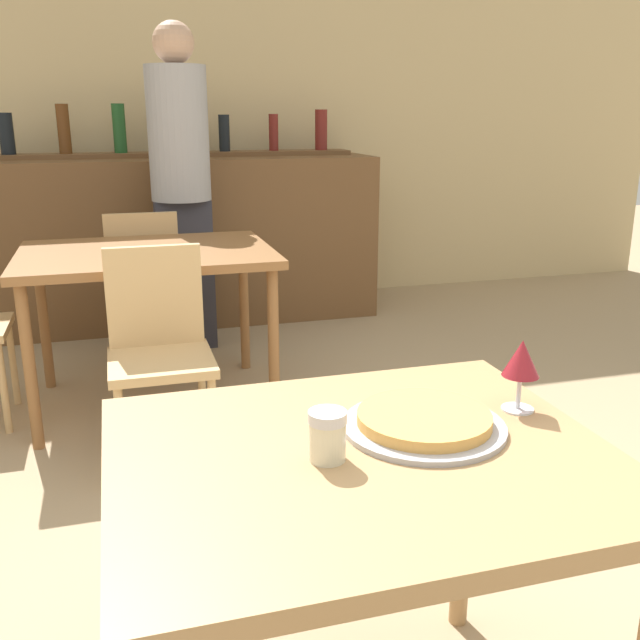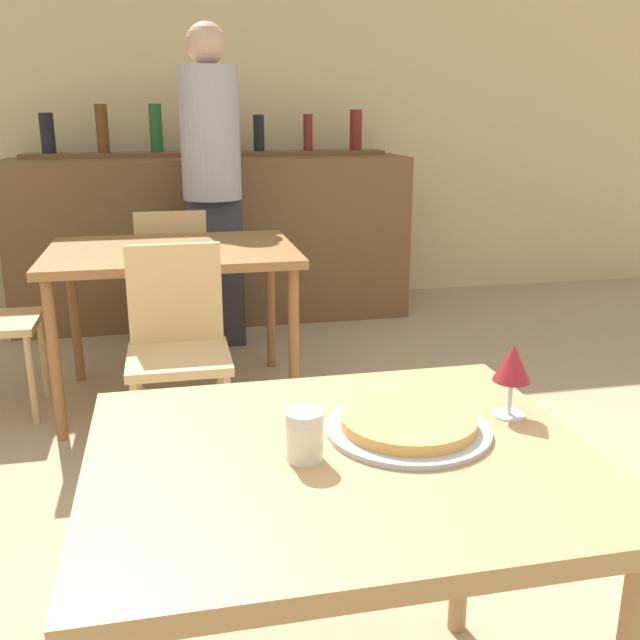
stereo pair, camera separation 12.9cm
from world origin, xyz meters
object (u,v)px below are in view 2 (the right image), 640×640
object	(u,v)px
cheese_shaker	(305,435)
chair_far_side_back	(173,274)
pizza_tray	(408,425)
person_standing	(212,177)
wine_glass	(513,365)
chair_far_side_front	(178,337)

from	to	relation	value
cheese_shaker	chair_far_side_back	bearing A→B (deg)	94.36
pizza_tray	person_standing	bearing A→B (deg)	93.59
pizza_tray	wine_glass	size ratio (longest dim) A/B	2.10
pizza_tray	person_standing	world-z (taller)	person_standing
pizza_tray	cheese_shaker	xyz separation A→B (m)	(-0.23, -0.07, 0.03)
chair_far_side_front	cheese_shaker	bearing A→B (deg)	-82.40
pizza_tray	wine_glass	world-z (taller)	wine_glass
person_standing	wine_glass	world-z (taller)	person_standing
chair_far_side_front	wine_glass	bearing A→B (deg)	-65.59
chair_far_side_back	person_standing	size ratio (longest dim) A/B	0.47
person_standing	chair_far_side_front	bearing A→B (deg)	-99.97
chair_far_side_front	pizza_tray	bearing A→B (deg)	-73.91
pizza_tray	cheese_shaker	bearing A→B (deg)	-162.51
chair_far_side_front	person_standing	size ratio (longest dim) A/B	0.47
chair_far_side_back	cheese_shaker	distance (m)	2.82
person_standing	pizza_tray	bearing A→B (deg)	-86.41
chair_far_side_front	wine_glass	size ratio (longest dim) A/B	5.45
chair_far_side_back	wine_glass	size ratio (longest dim) A/B	5.45
chair_far_side_front	cheese_shaker	world-z (taller)	chair_far_side_front
chair_far_side_front	chair_far_side_back	distance (m)	1.20
cheese_shaker	wine_glass	world-z (taller)	wine_glass
cheese_shaker	person_standing	size ratio (longest dim) A/B	0.05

